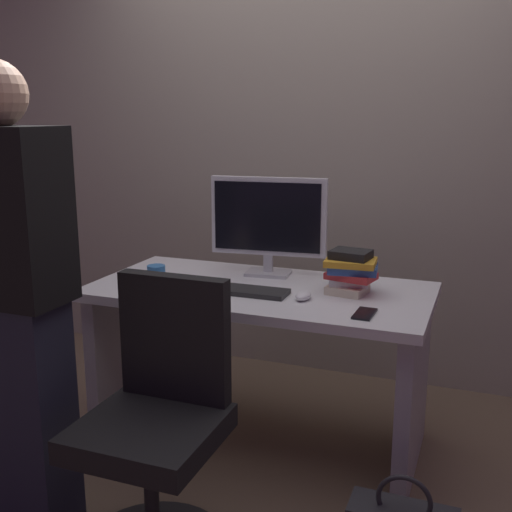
% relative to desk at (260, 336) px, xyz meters
% --- Properties ---
extents(ground_plane, '(9.00, 9.00, 0.00)m').
position_rel_desk_xyz_m(ground_plane, '(0.00, 0.00, -0.51)').
color(ground_plane, brown).
extents(wall_back, '(6.40, 0.10, 3.00)m').
position_rel_desk_xyz_m(wall_back, '(0.00, 0.94, 0.99)').
color(wall_back, '#9E9384').
rests_on(wall_back, ground).
extents(desk, '(1.46, 0.73, 0.73)m').
position_rel_desk_xyz_m(desk, '(0.00, 0.00, 0.00)').
color(desk, white).
rests_on(desk, ground).
extents(office_chair, '(0.52, 0.52, 0.94)m').
position_rel_desk_xyz_m(office_chair, '(-0.07, -0.79, -0.08)').
color(office_chair, black).
rests_on(office_chair, ground).
extents(person_at_desk, '(0.40, 0.24, 1.64)m').
position_rel_desk_xyz_m(person_at_desk, '(-0.59, -0.85, 0.33)').
color(person_at_desk, '#262838').
rests_on(person_at_desk, ground).
extents(monitor, '(0.54, 0.16, 0.46)m').
position_rel_desk_xyz_m(monitor, '(-0.04, 0.21, 0.48)').
color(monitor, silver).
rests_on(monitor, desk).
extents(keyboard, '(0.43, 0.13, 0.02)m').
position_rel_desk_xyz_m(keyboard, '(-0.06, -0.11, 0.23)').
color(keyboard, '#262626').
rests_on(keyboard, desk).
extents(mouse, '(0.06, 0.10, 0.03)m').
position_rel_desk_xyz_m(mouse, '(0.23, -0.11, 0.24)').
color(mouse, white).
rests_on(mouse, desk).
extents(cup_near_keyboard, '(0.08, 0.08, 0.09)m').
position_rel_desk_xyz_m(cup_near_keyboard, '(-0.43, -0.14, 0.27)').
color(cup_near_keyboard, '#3372B2').
rests_on(cup_near_keyboard, desk).
extents(book_stack, '(0.23, 0.19, 0.18)m').
position_rel_desk_xyz_m(book_stack, '(0.38, 0.05, 0.32)').
color(book_stack, beige).
rests_on(book_stack, desk).
extents(cell_phone, '(0.07, 0.15, 0.01)m').
position_rel_desk_xyz_m(cell_phone, '(0.50, -0.21, 0.23)').
color(cell_phone, black).
rests_on(cell_phone, desk).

